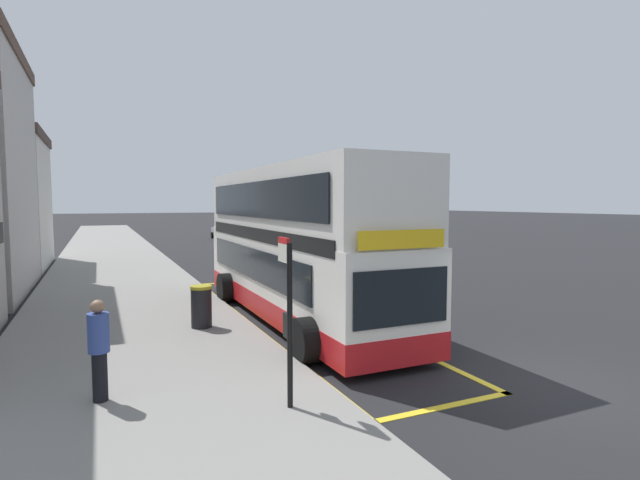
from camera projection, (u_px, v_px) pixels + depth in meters
name	position (u px, v px, depth m)	size (l,w,h in m)	color
ground_plane	(208.00, 246.00, 38.11)	(260.00, 260.00, 0.00)	black
pavement_near	(110.00, 249.00, 35.22)	(6.00, 76.00, 0.14)	gray
double_decker_bus	(295.00, 249.00, 14.38)	(3.15, 11.16, 4.40)	white
bus_bay_markings	(292.00, 317.00, 14.55)	(2.93, 14.24, 0.01)	yellow
bus_stop_sign	(288.00, 308.00, 7.79)	(0.09, 0.51, 2.72)	black
parked_car_silver_ahead	(225.00, 230.00, 45.70)	(2.09, 4.20, 1.62)	#B2B5BA
parked_car_silver_behind	(290.00, 239.00, 35.52)	(2.09, 4.20, 1.62)	#B2B5BA
pedestrian_waiting_near_sign	(99.00, 346.00, 8.01)	(0.34, 0.34, 1.69)	black
litter_bin	(201.00, 306.00, 12.83)	(0.56, 0.56, 1.10)	black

